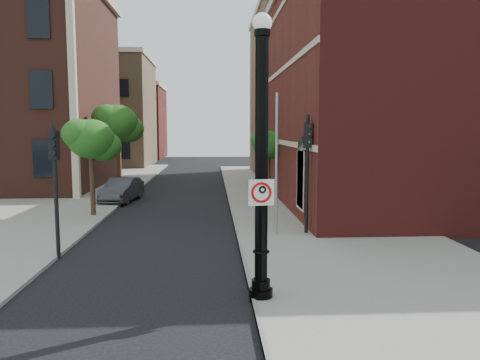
{
  "coord_description": "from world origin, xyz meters",
  "views": [
    {
      "loc": [
        1.05,
        -11.2,
        4.26
      ],
      "look_at": [
        1.85,
        2.0,
        2.8
      ],
      "focal_mm": 35.0,
      "sensor_mm": 36.0,
      "label": 1
    }
  ],
  "objects": [
    {
      "name": "traffic_signal_right",
      "position": [
        4.8,
        6.92,
        3.23
      ],
      "size": [
        0.35,
        0.42,
        4.8
      ],
      "rotation": [
        0.0,
        0.0,
        -0.22
      ],
      "color": "black",
      "rests_on": "ground"
    },
    {
      "name": "ground",
      "position": [
        0.0,
        0.0,
        0.0
      ],
      "size": [
        120.0,
        120.0,
        0.0
      ],
      "primitive_type": "plane",
      "color": "black",
      "rests_on": "ground"
    },
    {
      "name": "street_tree_a",
      "position": [
        -4.64,
        11.46,
        3.71
      ],
      "size": [
        2.61,
        2.36,
        4.71
      ],
      "color": "#352515",
      "rests_on": "ground"
    },
    {
      "name": "bg_building_tan_b",
      "position": [
        16.0,
        30.0,
        7.0
      ],
      "size": [
        22.0,
        14.0,
        14.0
      ],
      "primitive_type": "cube",
      "color": "#987752",
      "rests_on": "ground"
    },
    {
      "name": "bg_building_tan_a",
      "position": [
        -12.0,
        44.0,
        6.0
      ],
      "size": [
        12.0,
        12.0,
        12.0
      ],
      "primitive_type": "cube",
      "color": "#987752",
      "rests_on": "ground"
    },
    {
      "name": "sidewalk_left",
      "position": [
        -9.0,
        18.0,
        0.06
      ],
      "size": [
        10.0,
        50.0,
        0.12
      ],
      "primitive_type": "cube",
      "color": "gray",
      "rests_on": "ground"
    },
    {
      "name": "traffic_signal_left",
      "position": [
        -3.99,
        4.09,
        3.01
      ],
      "size": [
        0.31,
        0.38,
        4.47
      ],
      "rotation": [
        0.0,
        0.0,
        -0.11
      ],
      "color": "black",
      "rests_on": "ground"
    },
    {
      "name": "sidewalk_right",
      "position": [
        6.0,
        10.0,
        0.06
      ],
      "size": [
        8.0,
        60.0,
        0.12
      ],
      "primitive_type": "cube",
      "color": "gray",
      "rests_on": "ground"
    },
    {
      "name": "parked_car",
      "position": [
        -4.2,
        16.28,
        0.7
      ],
      "size": [
        2.04,
        4.39,
        1.39
      ],
      "primitive_type": "imported",
      "rotation": [
        0.0,
        0.0,
        -0.14
      ],
      "color": "#333338",
      "rests_on": "ground"
    },
    {
      "name": "street_tree_b",
      "position": [
        -5.12,
        20.31,
        4.6
      ],
      "size": [
        3.23,
        2.92,
        5.83
      ],
      "color": "#352515",
      "rests_on": "ground"
    },
    {
      "name": "street_tree_c",
      "position": [
        4.5,
        16.76,
        3.26
      ],
      "size": [
        2.3,
        2.08,
        4.14
      ],
      "color": "#352515",
      "rests_on": "ground"
    },
    {
      "name": "utility_pole",
      "position": [
        3.58,
        6.89,
        2.82
      ],
      "size": [
        0.11,
        0.11,
        5.64
      ],
      "primitive_type": "cylinder",
      "color": "#999999",
      "rests_on": "ground"
    },
    {
      "name": "curb_edge",
      "position": [
        2.05,
        10.0,
        0.07
      ],
      "size": [
        0.1,
        60.0,
        0.14
      ],
      "primitive_type": "cube",
      "color": "gray",
      "rests_on": "ground"
    },
    {
      "name": "no_parking_sign",
      "position": [
        2.23,
        -0.23,
        2.75
      ],
      "size": [
        0.63,
        0.12,
        0.63
      ],
      "rotation": [
        0.0,
        0.0,
        0.11
      ],
      "color": "white",
      "rests_on": "ground"
    },
    {
      "name": "bg_building_red",
      "position": [
        -12.0,
        58.0,
        5.0
      ],
      "size": [
        12.0,
        12.0,
        10.0
      ],
      "primitive_type": "cube",
      "color": "maroon",
      "rests_on": "ground"
    },
    {
      "name": "lamppost",
      "position": [
        2.25,
        -0.06,
        3.2
      ],
      "size": [
        0.59,
        0.59,
        6.93
      ],
      "color": "black",
      "rests_on": "ground"
    }
  ]
}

